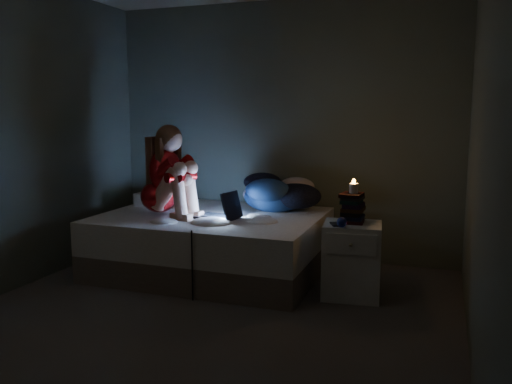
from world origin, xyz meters
The scene contains 13 objects.
floor centered at (0.00, 0.00, -0.01)m, with size 3.60×3.80×0.02m, color #4D4A47.
wall_back centered at (0.00, 1.91, 1.30)m, with size 3.60×0.02×2.60m, color #4C5445.
wall_right centered at (1.81, 0.00, 1.30)m, with size 0.02×3.80×2.60m, color #4C5445.
bed centered at (-0.42, 1.10, 0.27)m, with size 2.00×1.50×0.55m, color #BEB6A8, non-canonical shape.
pillow centered at (-1.12, 1.38, 0.61)m, with size 0.45×0.32×0.13m, color white.
woman centered at (-0.87, 0.92, 0.97)m, with size 0.52×0.34×0.84m, color #730301, non-canonical shape.
laptop centered at (-0.30, 0.95, 0.68)m, with size 0.38×0.26×0.26m, color black, non-canonical shape.
clothes_pile centered at (0.05, 1.53, 0.74)m, with size 0.62×0.50×0.37m, color navy, non-canonical shape.
nightstand centered at (0.93, 0.86, 0.30)m, with size 0.46×0.40×0.61m, color silver.
book_stack centered at (0.92, 0.92, 0.73)m, with size 0.19×0.25×0.24m, color black, non-canonical shape.
candle centered at (0.92, 0.92, 0.89)m, with size 0.07×0.07×0.08m, color beige.
phone centered at (0.80, 0.78, 0.61)m, with size 0.07×0.14×0.01m, color black.
blue_orb centered at (0.85, 0.70, 0.65)m, with size 0.08×0.08×0.08m, color navy.
Camera 1 is at (1.60, -3.33, 1.49)m, focal length 37.23 mm.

